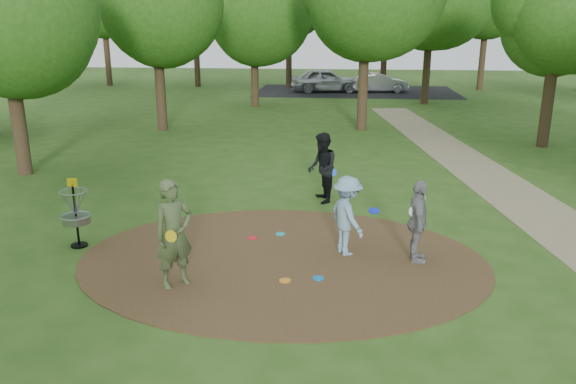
{
  "coord_description": "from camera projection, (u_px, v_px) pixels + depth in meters",
  "views": [
    {
      "loc": [
        1.17,
        -10.59,
        4.68
      ],
      "look_at": [
        0.0,
        1.2,
        1.1
      ],
      "focal_mm": 35.0,
      "sensor_mm": 36.0,
      "label": 1
    }
  ],
  "objects": [
    {
      "name": "player_throwing_with_disc",
      "position": [
        347.0,
        216.0,
        11.62
      ],
      "size": [
        1.21,
        1.26,
        1.69
      ],
      "color": "#7CA1B9",
      "rests_on": "ground"
    },
    {
      "name": "disc_ground_orange",
      "position": [
        285.0,
        281.0,
        10.56
      ],
      "size": [
        0.22,
        0.22,
        0.02
      ],
      "primitive_type": "cylinder",
      "color": "orange",
      "rests_on": "dirt_clearing"
    },
    {
      "name": "player_observer_with_disc",
      "position": [
        174.0,
        234.0,
        10.14
      ],
      "size": [
        0.87,
        0.87,
        2.03
      ],
      "color": "#4E6138",
      "rests_on": "ground"
    },
    {
      "name": "tree_ring",
      "position": [
        364.0,
        7.0,
        19.78
      ],
      "size": [
        37.18,
        45.55,
        9.38
      ],
      "color": "#332316",
      "rests_on": "ground"
    },
    {
      "name": "parking_lot",
      "position": [
        356.0,
        91.0,
        39.94
      ],
      "size": [
        14.0,
        8.0,
        0.01
      ],
      "primitive_type": "cube",
      "color": "black",
      "rests_on": "ground"
    },
    {
      "name": "player_waiting_with_disc",
      "position": [
        418.0,
        222.0,
        11.23
      ],
      "size": [
        0.43,
        1.01,
        1.72
      ],
      "color": "gray",
      "rests_on": "ground"
    },
    {
      "name": "disc_ground_cyan",
      "position": [
        280.0,
        234.0,
        12.89
      ],
      "size": [
        0.22,
        0.22,
        0.02
      ],
      "primitive_type": "cylinder",
      "color": "#16ADB5",
      "rests_on": "dirt_clearing"
    },
    {
      "name": "disc_ground_blue",
      "position": [
        318.0,
        278.0,
        10.66
      ],
      "size": [
        0.22,
        0.22,
        0.02
      ],
      "primitive_type": "cylinder",
      "color": "#0C76CF",
      "rests_on": "dirt_clearing"
    },
    {
      "name": "disc_golf_basket",
      "position": [
        75.0,
        208.0,
        12.01
      ],
      "size": [
        0.63,
        0.63,
        1.54
      ],
      "color": "black",
      "rests_on": "ground"
    },
    {
      "name": "footpath",
      "position": [
        574.0,
        236.0,
        12.84
      ],
      "size": [
        7.55,
        39.89,
        0.01
      ],
      "primitive_type": "cube",
      "rotation": [
        0.0,
        0.0,
        0.14
      ],
      "color": "#8C7A5B",
      "rests_on": "ground"
    },
    {
      "name": "car_left",
      "position": [
        326.0,
        80.0,
        39.37
      ],
      "size": [
        5.06,
        2.71,
        1.64
      ],
      "primitive_type": "imported",
      "rotation": [
        0.0,
        0.0,
        1.74
      ],
      "color": "#B7B9BF",
      "rests_on": "ground"
    },
    {
      "name": "dirt_clearing",
      "position": [
        282.0,
        259.0,
        11.55
      ],
      "size": [
        8.4,
        8.4,
        0.02
      ],
      "primitive_type": "cylinder",
      "color": "#47301C",
      "rests_on": "ground"
    },
    {
      "name": "ground",
      "position": [
        282.0,
        260.0,
        11.55
      ],
      "size": [
        100.0,
        100.0,
        0.0
      ],
      "primitive_type": "plane",
      "color": "#2D5119",
      "rests_on": "ground"
    },
    {
      "name": "car_right",
      "position": [
        379.0,
        83.0,
        39.21
      ],
      "size": [
        4.19,
        2.14,
        1.32
      ],
      "primitive_type": "imported",
      "rotation": [
        0.0,
        0.0,
        1.77
      ],
      "color": "#93959A",
      "rests_on": "ground"
    },
    {
      "name": "disc_ground_red",
      "position": [
        252.0,
        238.0,
        12.65
      ],
      "size": [
        0.22,
        0.22,
        0.02
      ],
      "primitive_type": "cylinder",
      "color": "red",
      "rests_on": "dirt_clearing"
    },
    {
      "name": "player_walking_with_disc",
      "position": [
        322.0,
        168.0,
        15.03
      ],
      "size": [
        0.9,
        1.06,
        1.9
      ],
      "color": "black",
      "rests_on": "ground"
    }
  ]
}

